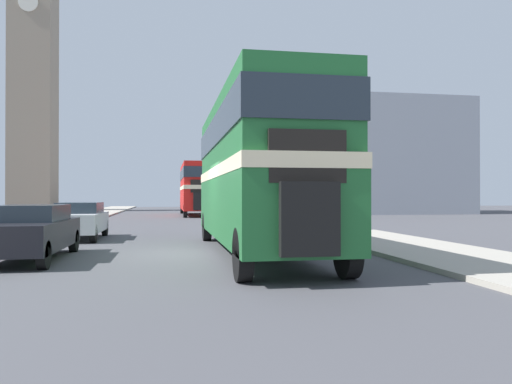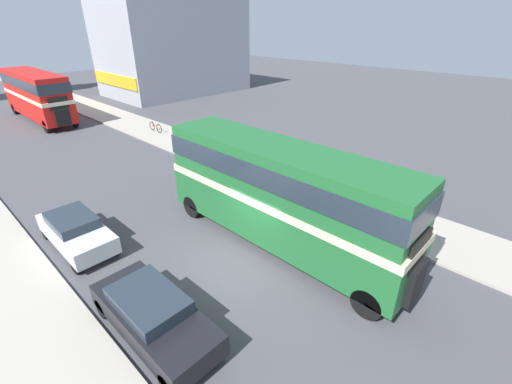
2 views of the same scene
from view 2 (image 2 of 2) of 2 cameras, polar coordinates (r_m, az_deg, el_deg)
The scene contains 10 objects.
ground_plane at distance 13.23m, azimuth -2.67°, elevation -11.60°, with size 120.00×120.00×0.00m, color #47474C.
sidewalk_right at distance 17.75m, azimuth 13.21°, elevation -1.31°, with size 3.50×120.00×0.12m.
sidewalk_left at distance 11.14m, azimuth -31.58°, elevation -25.57°, with size 3.50×120.00×0.12m.
double_decker_bus at distance 12.91m, azimuth 4.08°, elevation 0.37°, with size 2.37×10.70×4.18m.
bus_distant at distance 36.88m, azimuth -32.78°, elevation 13.80°, with size 2.49×10.86×4.19m.
car_parked_near at distance 10.71m, azimuth -16.73°, elevation -18.97°, with size 1.72×4.45×1.39m.
car_parked_mid at distance 15.42m, azimuth -27.81°, elevation -5.74°, with size 1.66×4.04×1.37m.
pedestrian_walking at distance 21.42m, azimuth -2.08°, elevation 7.24°, with size 0.33×0.33×1.65m.
bicycle_on_pavement at distance 29.12m, azimuth -16.40°, elevation 10.33°, with size 0.05×1.76×0.78m.
shop_building_block at distance 45.83m, azimuth -13.51°, elevation 22.34°, with size 16.04×9.91×10.37m.
Camera 2 is at (-7.08, -7.59, 8.21)m, focal length 24.00 mm.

